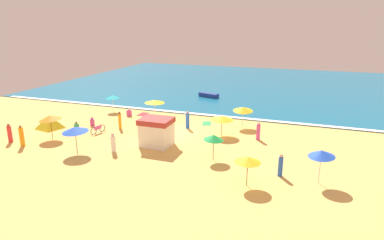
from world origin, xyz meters
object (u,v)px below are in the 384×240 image
Objects in this scene: beach_tent at (50,122)px; parked_bicycle at (98,129)px; lifeguard_cabana at (157,132)px; beachgoer_0 at (113,143)px; beachgoer_1 at (281,166)px; beach_umbrella_4 at (50,118)px; beachgoer_5 at (258,131)px; beachgoer_8 at (165,124)px; beachgoer_9 at (188,120)px; small_boat_0 at (209,95)px; beach_umbrella_6 at (155,101)px; beachgoer_7 at (76,126)px; beachgoer_2 at (129,113)px; beach_umbrella_3 at (75,129)px; beach_umbrella_2 at (222,118)px; beachgoer_4 at (22,136)px; beachgoer_10 at (10,134)px; beach_umbrella_5 at (214,137)px; beach_umbrella_8 at (322,153)px; beach_umbrella_0 at (243,109)px; beach_umbrella_7 at (248,160)px; beach_umbrella_1 at (112,97)px; beachgoer_3 at (120,121)px.

beach_tent reaches higher than parked_bicycle.
beachgoer_0 is (-2.69, -2.59, -0.49)m from lifeguard_cabana.
lifeguard_cabana reaches higher than beachgoer_1.
beachgoer_5 is (17.96, 6.04, -1.20)m from beach_umbrella_4.
beachgoer_8 is 2.43m from beachgoer_9.
small_boat_0 is at bearing 93.96° from lifeguard_cabana.
beach_umbrella_6 reaches higher than beachgoer_7.
beachgoer_5 is at bearing -11.37° from beachgoer_2.
beach_umbrella_3 is 3.26× the size of beachgoer_2.
beachgoer_8 is at bearing -172.83° from beach_umbrella_2.
beachgoer_4 reaches higher than beachgoer_9.
beachgoer_7 is at bearing 57.13° from beachgoer_10.
beachgoer_2 is at bearing -115.00° from small_boat_0.
beach_umbrella_6 is at bearing 37.29° from beach_tent.
beach_umbrella_5 is at bearing -11.21° from parked_bicycle.
beachgoer_0 is at bearing 22.59° from beach_umbrella_3.
beach_umbrella_0 is at bearing 124.66° from beach_umbrella_8.
beachgoer_4 reaches higher than beachgoer_8.
beach_umbrella_4 reaches higher than beach_umbrella_6.
beach_umbrella_2 reaches higher than beachgoer_7.
lifeguard_cabana reaches higher than beach_umbrella_3.
beachgoer_9 is 16.29m from beachgoer_10.
beach_umbrella_5 reaches higher than beachgoer_9.
beach_umbrella_4 is 2.89m from beachgoer_4.
beach_umbrella_6 is 0.73× the size of small_boat_0.
beach_umbrella_0 is 5.72m from beachgoer_9.
beach_umbrella_7 is 11.65m from beachgoer_0.
beach_umbrella_7 is at bearing -10.18° from beachgoer_0.
beach_umbrella_1 is at bearing 144.56° from beach_umbrella_7.
beach_umbrella_1 reaches higher than beachgoer_10.
beach_umbrella_1 is at bearing 147.16° from beach_umbrella_5.
beachgoer_0 is (2.75, 1.14, -1.24)m from beach_umbrella_3.
beach_tent reaches higher than small_boat_0.
beach_umbrella_0 is 12.45m from beachgoer_3.
beach_umbrella_3 reaches higher than beach_umbrella_5.
beachgoer_9 reaches higher than beachgoer_7.
beachgoer_0 reaches higher than beachgoer_8.
beach_umbrella_7 reaches higher than beach_tent.
beachgoer_3 is 8.87m from beachgoer_4.
beach_umbrella_7 is 12.88m from beachgoer_9.
beachgoer_3 is (-2.85, 5.63, 0.08)m from beachgoer_0.
beachgoer_0 is at bearing -104.77° from beachgoer_8.
beachgoer_7 is (-17.53, -3.16, -0.44)m from beachgoer_5.
beach_tent is at bearing -105.63° from beach_umbrella_1.
beachgoer_1 is 0.86× the size of beachgoer_4.
beach_umbrella_6 is at bearing 149.51° from beach_umbrella_8.
beachgoer_8 is (-11.65, 6.31, 0.01)m from beachgoer_1.
beachgoer_4 reaches higher than beach_tent.
beach_umbrella_5 is at bearing -55.38° from beachgoer_9.
beach_umbrella_3 is at bearing -140.50° from beach_umbrella_2.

